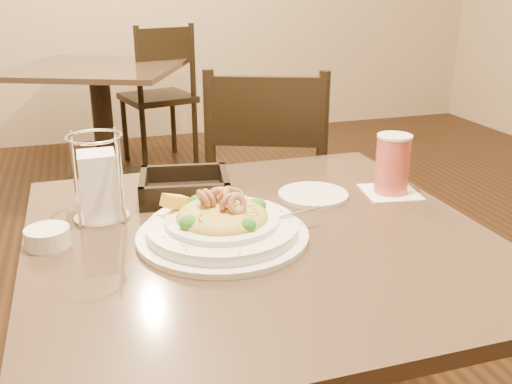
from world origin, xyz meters
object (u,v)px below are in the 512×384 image
object	(u,v)px
pasta_bowl	(222,224)
butter_ramekin	(48,237)
background_table	(101,104)
drink_glass	(392,165)
dining_chair_far	(160,92)
bread_basket	(185,189)
main_table	(259,328)
dining_chair_near	(268,188)
napkin_caddy	(99,183)
side_plate	(313,195)

from	to	relation	value
pasta_bowl	butter_ramekin	bearing A→B (deg)	168.37
background_table	drink_glass	distance (m)	2.44
dining_chair_far	bread_basket	size ratio (longest dim) A/B	4.13
main_table	background_table	distance (m)	2.49
dining_chair_near	napkin_caddy	world-z (taller)	dining_chair_near
drink_glass	napkin_caddy	distance (m)	0.66
main_table	napkin_caddy	world-z (taller)	napkin_caddy
dining_chair_far	drink_glass	size ratio (longest dim) A/B	6.54
pasta_bowl	main_table	bearing A→B (deg)	2.65
background_table	dining_chair_far	xyz separation A→B (m)	(0.39, 0.25, 0.01)
side_plate	butter_ramekin	bearing A→B (deg)	-171.38
background_table	dining_chair_near	distance (m)	1.75
dining_chair_far	bread_basket	bearing A→B (deg)	69.08
dining_chair_far	butter_ramekin	world-z (taller)	dining_chair_far
napkin_caddy	drink_glass	bearing A→B (deg)	-4.22
napkin_caddy	side_plate	xyz separation A→B (m)	(0.48, -0.02, -0.07)
drink_glass	side_plate	world-z (taller)	drink_glass
pasta_bowl	bread_basket	world-z (taller)	pasta_bowl
background_table	pasta_bowl	size ratio (longest dim) A/B	3.18
dining_chair_far	napkin_caddy	world-z (taller)	dining_chair_far
bread_basket	napkin_caddy	distance (m)	0.21
napkin_caddy	butter_ramekin	distance (m)	0.16
background_table	butter_ramekin	distance (m)	2.44
dining_chair_near	bread_basket	world-z (taller)	dining_chair_near
pasta_bowl	side_plate	distance (m)	0.30
dining_chair_near	drink_glass	bearing A→B (deg)	118.66
bread_basket	butter_ramekin	world-z (taller)	bread_basket
background_table	side_plate	size ratio (longest dim) A/B	7.31
drink_glass	bread_basket	distance (m)	0.49
main_table	napkin_caddy	xyz separation A→B (m)	(-0.29, 0.17, 0.30)
background_table	dining_chair_far	world-z (taller)	dining_chair_far
background_table	dining_chair_far	bearing A→B (deg)	33.23
bread_basket	butter_ramekin	size ratio (longest dim) A/B	2.70
drink_glass	side_plate	bearing A→B (deg)	171.11
dining_chair_near	drink_glass	world-z (taller)	dining_chair_near
main_table	butter_ramekin	world-z (taller)	butter_ramekin
dining_chair_far	side_plate	world-z (taller)	dining_chair_far
background_table	main_table	bearing A→B (deg)	-85.67
dining_chair_near	bread_basket	size ratio (longest dim) A/B	4.13
napkin_caddy	background_table	bearing A→B (deg)	87.35
dining_chair_near	side_plate	bearing A→B (deg)	102.77
dining_chair_near	butter_ramekin	size ratio (longest dim) A/B	11.13
main_table	dining_chair_near	world-z (taller)	dining_chair_near
background_table	napkin_caddy	xyz separation A→B (m)	(-0.11, -2.31, 0.30)
background_table	side_plate	xyz separation A→B (m)	(0.37, -2.33, 0.23)
main_table	butter_ramekin	distance (m)	0.47
main_table	dining_chair_far	distance (m)	2.74
dining_chair_near	bread_basket	xyz separation A→B (m)	(-0.39, -0.56, 0.24)
dining_chair_near	pasta_bowl	xyz separation A→B (m)	(-0.37, -0.81, 0.25)
napkin_caddy	butter_ramekin	world-z (taller)	napkin_caddy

